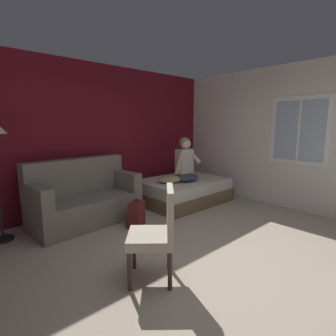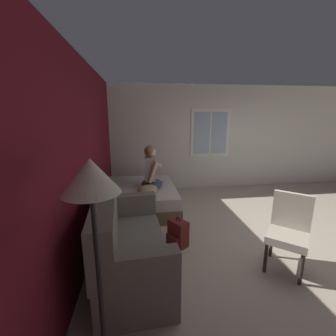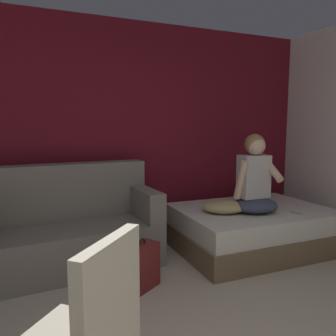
{
  "view_description": "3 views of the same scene",
  "coord_description": "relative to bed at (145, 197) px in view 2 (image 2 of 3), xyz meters",
  "views": [
    {
      "loc": [
        -2.3,
        -1.52,
        1.6
      ],
      "look_at": [
        0.83,
        1.9,
        0.83
      ],
      "focal_mm": 28.0,
      "sensor_mm": 36.0,
      "label": 1
    },
    {
      "loc": [
        -3.04,
        2.29,
        1.95
      ],
      "look_at": [
        0.82,
        1.77,
        1.02
      ],
      "focal_mm": 24.0,
      "sensor_mm": 36.0,
      "label": 2
    },
    {
      "loc": [
        -0.83,
        -0.94,
        1.43
      ],
      "look_at": [
        0.47,
        2.27,
        1.0
      ],
      "focal_mm": 35.0,
      "sensor_mm": 36.0,
      "label": 3
    }
  ],
  "objects": [
    {
      "name": "ground_plane",
      "position": [
        -1.51,
        -2.18,
        -0.24
      ],
      "size": [
        40.0,
        40.0,
        0.0
      ],
      "primitive_type": "plane",
      "color": "tan"
    },
    {
      "name": "throw_pillow",
      "position": [
        -0.42,
        -0.05,
        0.31
      ],
      "size": [
        0.58,
        0.51,
        0.14
      ],
      "primitive_type": "ellipsoid",
      "rotation": [
        0.0,
        0.0,
        -0.38
      ],
      "color": "tan",
      "rests_on": "bed"
    },
    {
      "name": "wall_back_accent",
      "position": [
        -1.51,
        0.89,
        1.11
      ],
      "size": [
        10.39,
        0.16,
        2.7
      ],
      "primitive_type": "cube",
      "color": "maroon",
      "rests_on": "ground"
    },
    {
      "name": "couch",
      "position": [
        -2.02,
        0.3,
        0.16
      ],
      "size": [
        1.76,
        0.94,
        1.04
      ],
      "color": "slate",
      "rests_on": "ground"
    },
    {
      "name": "side_chair",
      "position": [
        -2.18,
        -1.76,
        0.3
      ],
      "size": [
        0.65,
        0.65,
        0.98
      ],
      "color": "#382D23",
      "rests_on": "ground"
    },
    {
      "name": "floor_lamp",
      "position": [
        -3.19,
        0.4,
        1.19
      ],
      "size": [
        0.36,
        0.36,
        1.7
      ],
      "color": "black",
      "rests_on": "ground"
    },
    {
      "name": "bed",
      "position": [
        0.0,
        0.0,
        0.0
      ],
      "size": [
        1.78,
        1.3,
        0.48
      ],
      "color": "brown",
      "rests_on": "ground"
    },
    {
      "name": "cell_phone",
      "position": [
        0.29,
        -0.39,
        0.25
      ],
      "size": [
        0.1,
        0.16,
        0.01
      ],
      "primitive_type": "cube",
      "rotation": [
        0.0,
        0.0,
        0.25
      ],
      "color": "#B7B7BC",
      "rests_on": "bed"
    },
    {
      "name": "backpack",
      "position": [
        -1.52,
        -0.44,
        -0.04
      ],
      "size": [
        0.35,
        0.34,
        0.46
      ],
      "color": "maroon",
      "rests_on": "ground"
    },
    {
      "name": "wall_side_with_window",
      "position": [
        1.27,
        -2.17,
        1.12
      ],
      "size": [
        0.19,
        7.37,
        2.7
      ],
      "color": "silver",
      "rests_on": "ground"
    },
    {
      "name": "person_seated",
      "position": [
        -0.09,
        -0.14,
        0.6
      ],
      "size": [
        0.53,
        0.46,
        0.88
      ],
      "color": "#383D51",
      "rests_on": "bed"
    }
  ]
}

